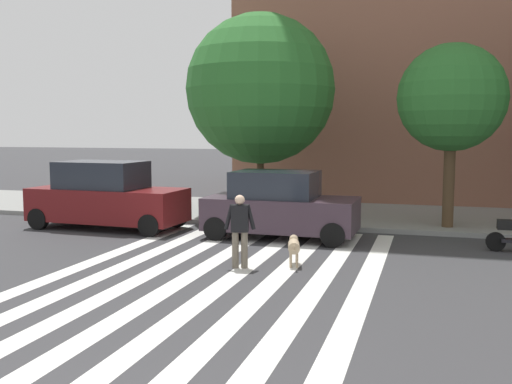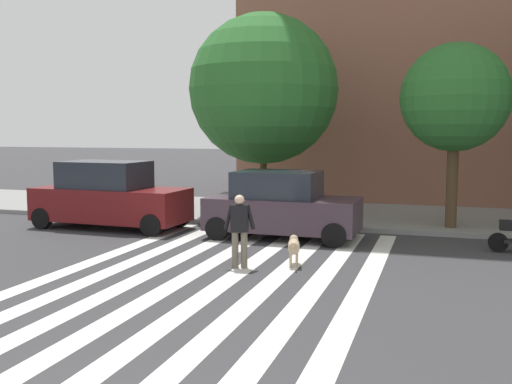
{
  "view_description": "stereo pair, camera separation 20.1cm",
  "coord_description": "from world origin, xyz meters",
  "px_view_note": "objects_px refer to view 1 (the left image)",
  "views": [
    {
      "loc": [
        3.36,
        -3.74,
        3.04
      ],
      "look_at": [
        -0.38,
        8.64,
        1.66
      ],
      "focal_mm": 40.36,
      "sensor_mm": 36.0,
      "label": 1
    },
    {
      "loc": [
        3.55,
        -3.68,
        3.04
      ],
      "look_at": [
        -0.38,
        8.64,
        1.66
      ],
      "focal_mm": 40.36,
      "sensor_mm": 36.0,
      "label": 2
    }
  ],
  "objects_px": {
    "street_tree_nearest": "(260,89)",
    "pedestrian_dog_walker": "(240,227)",
    "street_tree_middle": "(452,98)",
    "parked_car_behind_first": "(280,206)",
    "parked_car_near_curb": "(106,197)",
    "dog_on_leash": "(294,246)"
  },
  "relations": [
    {
      "from": "street_tree_nearest",
      "to": "pedestrian_dog_walker",
      "type": "relative_size",
      "value": 4.2
    },
    {
      "from": "street_tree_nearest",
      "to": "street_tree_middle",
      "type": "distance_m",
      "value": 6.35
    },
    {
      "from": "parked_car_behind_first",
      "to": "parked_car_near_curb",
      "type": "bearing_deg",
      "value": 179.99
    },
    {
      "from": "parked_car_behind_first",
      "to": "dog_on_leash",
      "type": "distance_m",
      "value": 3.42
    },
    {
      "from": "street_tree_middle",
      "to": "dog_on_leash",
      "type": "distance_m",
      "value": 7.49
    },
    {
      "from": "street_tree_middle",
      "to": "street_tree_nearest",
      "type": "bearing_deg",
      "value": 169.83
    },
    {
      "from": "street_tree_middle",
      "to": "parked_car_behind_first",
      "type": "bearing_deg",
      "value": -152.13
    },
    {
      "from": "street_tree_nearest",
      "to": "dog_on_leash",
      "type": "height_order",
      "value": "street_tree_nearest"
    },
    {
      "from": "parked_car_behind_first",
      "to": "street_tree_middle",
      "type": "xyz_separation_m",
      "value": [
        4.61,
        2.44,
        3.08
      ]
    },
    {
      "from": "pedestrian_dog_walker",
      "to": "dog_on_leash",
      "type": "xyz_separation_m",
      "value": [
        1.09,
        0.6,
        -0.48
      ]
    },
    {
      "from": "street_tree_nearest",
      "to": "parked_car_near_curb",
      "type": "bearing_deg",
      "value": -138.12
    },
    {
      "from": "street_tree_nearest",
      "to": "street_tree_middle",
      "type": "xyz_separation_m",
      "value": [
        6.23,
        -1.12,
        -0.46
      ]
    },
    {
      "from": "dog_on_leash",
      "to": "street_tree_middle",
      "type": "bearing_deg",
      "value": 58.41
    },
    {
      "from": "street_tree_middle",
      "to": "pedestrian_dog_walker",
      "type": "xyz_separation_m",
      "value": [
        -4.54,
        -6.22,
        -3.07
      ]
    },
    {
      "from": "street_tree_nearest",
      "to": "dog_on_leash",
      "type": "relative_size",
      "value": 7.24
    },
    {
      "from": "parked_car_near_curb",
      "to": "pedestrian_dog_walker",
      "type": "bearing_deg",
      "value": -33.8
    },
    {
      "from": "parked_car_near_curb",
      "to": "street_tree_middle",
      "type": "height_order",
      "value": "street_tree_middle"
    },
    {
      "from": "parked_car_behind_first",
      "to": "street_tree_nearest",
      "type": "relative_size",
      "value": 0.62
    },
    {
      "from": "street_tree_nearest",
      "to": "dog_on_leash",
      "type": "bearing_deg",
      "value": -67.61
    },
    {
      "from": "street_tree_middle",
      "to": "pedestrian_dog_walker",
      "type": "height_order",
      "value": "street_tree_middle"
    },
    {
      "from": "parked_car_near_curb",
      "to": "dog_on_leash",
      "type": "distance_m",
      "value": 7.47
    },
    {
      "from": "parked_car_near_curb",
      "to": "pedestrian_dog_walker",
      "type": "distance_m",
      "value": 6.8
    }
  ]
}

